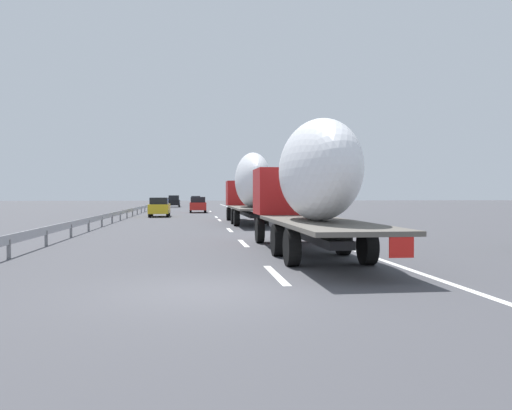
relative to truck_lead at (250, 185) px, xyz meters
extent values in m
plane|color=#424247|center=(16.01, 3.60, -2.66)|extent=(260.00, 260.00, 0.00)
cube|color=white|center=(-21.99, 1.80, -2.66)|extent=(3.20, 0.20, 0.01)
cube|color=white|center=(-13.59, 1.80, -2.66)|extent=(3.20, 0.20, 0.01)
cube|color=white|center=(-5.58, 1.80, -2.66)|extent=(3.20, 0.20, 0.01)
cube|color=white|center=(5.86, 1.80, -2.66)|extent=(3.20, 0.20, 0.01)
cube|color=white|center=(11.59, 1.80, -2.66)|extent=(3.20, 0.20, 0.01)
cube|color=white|center=(27.75, 1.80, -2.66)|extent=(3.20, 0.20, 0.01)
cube|color=white|center=(21.01, -1.90, -2.66)|extent=(110.00, 0.20, 0.01)
cube|color=#B21919|center=(5.50, 0.00, -0.51)|extent=(2.40, 2.50, 1.90)
cube|color=black|center=(6.60, 0.00, -0.01)|extent=(0.08, 2.12, 0.80)
cube|color=#262628|center=(2.37, 0.00, -1.99)|extent=(11.50, 0.70, 0.24)
cube|color=#59544C|center=(-0.75, 0.00, -1.52)|extent=(10.10, 2.50, 0.12)
ellipsoid|color=white|center=(-1.16, 0.00, 0.32)|extent=(7.50, 2.20, 3.57)
cube|color=red|center=(-5.77, -0.69, -1.76)|extent=(0.04, 0.56, 0.56)
cylinder|color=black|center=(5.50, 1.10, -2.14)|extent=(1.04, 0.30, 1.04)
cylinder|color=black|center=(5.50, -1.10, -2.14)|extent=(1.04, 0.30, 1.04)
cylinder|color=black|center=(0.45, 1.10, -2.14)|extent=(1.04, 0.35, 1.04)
cylinder|color=black|center=(0.45, -1.10, -2.14)|extent=(1.04, 0.35, 1.04)
cylinder|color=black|center=(-1.95, 1.10, -2.14)|extent=(1.04, 0.35, 1.04)
cylinder|color=black|center=(-1.95, -1.10, -2.14)|extent=(1.04, 0.35, 1.04)
cube|color=#B21919|center=(-13.48, 0.00, -0.51)|extent=(2.40, 2.50, 1.90)
cube|color=black|center=(-12.38, 0.00, -0.01)|extent=(0.08, 2.12, 0.80)
cube|color=#262628|center=(-16.38, 0.00, -1.99)|extent=(10.68, 0.70, 0.24)
cube|color=#59544C|center=(-19.29, 0.00, -1.52)|extent=(9.21, 2.50, 0.12)
ellipsoid|color=white|center=(-18.95, 0.00, 0.11)|extent=(6.21, 2.20, 3.14)
cube|color=red|center=(-23.86, -0.69, -1.76)|extent=(0.04, 0.56, 0.56)
cylinder|color=black|center=(-13.48, 1.10, -2.14)|extent=(1.04, 0.30, 1.04)
cylinder|color=black|center=(-13.48, -1.10, -2.14)|extent=(1.04, 0.30, 1.04)
cylinder|color=black|center=(-18.09, 1.10, -2.14)|extent=(1.04, 0.35, 1.04)
cylinder|color=black|center=(-18.09, -1.10, -2.14)|extent=(1.04, 0.35, 1.04)
cylinder|color=black|center=(-20.49, 1.10, -2.14)|extent=(1.04, 0.35, 1.04)
cylinder|color=black|center=(-20.49, -1.10, -2.14)|extent=(1.04, 0.35, 1.04)
cube|color=red|center=(23.74, 3.35, -1.92)|extent=(4.18, 1.83, 0.84)
cube|color=black|center=(23.43, 3.35, -1.19)|extent=(2.30, 1.61, 0.62)
cylinder|color=black|center=(25.03, 4.17, -2.34)|extent=(0.64, 0.22, 0.64)
cylinder|color=black|center=(25.03, 2.54, -2.34)|extent=(0.64, 0.22, 0.64)
cylinder|color=black|center=(22.44, 4.17, -2.34)|extent=(0.64, 0.22, 0.64)
cylinder|color=black|center=(22.44, 2.54, -2.34)|extent=(0.64, 0.22, 0.64)
cube|color=black|center=(50.92, 7.04, -1.92)|extent=(4.70, 1.87, 0.84)
cube|color=black|center=(50.57, 7.04, -1.11)|extent=(2.59, 1.64, 0.78)
cylinder|color=black|center=(52.38, 7.88, -2.34)|extent=(0.64, 0.22, 0.64)
cylinder|color=black|center=(52.38, 6.21, -2.34)|extent=(0.64, 0.22, 0.64)
cylinder|color=black|center=(49.47, 7.88, -2.34)|extent=(0.64, 0.22, 0.64)
cylinder|color=black|center=(49.47, 6.21, -2.34)|extent=(0.64, 0.22, 0.64)
cube|color=#28479E|center=(64.60, 3.42, -1.92)|extent=(4.47, 1.90, 0.84)
cube|color=black|center=(64.26, 3.42, -1.18)|extent=(2.46, 1.67, 0.64)
cylinder|color=black|center=(65.98, 4.27, -2.34)|extent=(0.64, 0.22, 0.64)
cylinder|color=black|center=(65.98, 2.57, -2.34)|extent=(0.64, 0.22, 0.64)
cylinder|color=black|center=(63.21, 4.27, -2.34)|extent=(0.64, 0.22, 0.64)
cylinder|color=black|center=(63.21, 2.57, -2.34)|extent=(0.64, 0.22, 0.64)
cube|color=gold|center=(13.08, 6.95, -1.92)|extent=(4.27, 1.79, 0.84)
cube|color=black|center=(12.76, 6.95, -1.20)|extent=(2.35, 1.57, 0.60)
cylinder|color=black|center=(14.40, 7.75, -2.34)|extent=(0.64, 0.22, 0.64)
cylinder|color=black|center=(14.40, 6.16, -2.34)|extent=(0.64, 0.22, 0.64)
cylinder|color=black|center=(11.76, 7.75, -2.34)|extent=(0.64, 0.22, 0.64)
cylinder|color=black|center=(11.76, 6.16, -2.34)|extent=(0.64, 0.22, 0.64)
cylinder|color=gray|center=(19.02, -3.10, -1.40)|extent=(0.10, 0.10, 2.52)
cube|color=#2D569E|center=(19.02, -3.10, 0.21)|extent=(0.06, 0.90, 0.70)
cylinder|color=#472D19|center=(7.07, -6.73, -1.86)|extent=(0.34, 0.34, 1.60)
cone|color=#1E5B23|center=(7.07, -6.73, 1.55)|extent=(2.81, 2.81, 5.22)
cylinder|color=#472D19|center=(42.61, -9.35, -1.99)|extent=(0.33, 0.33, 1.33)
cone|color=#286B2D|center=(42.61, -9.35, 1.03)|extent=(2.95, 2.95, 4.71)
cube|color=#9EA0A5|center=(19.01, 9.60, -2.06)|extent=(94.00, 0.06, 0.32)
cube|color=slate|center=(-17.78, 9.60, -2.36)|extent=(0.10, 0.10, 0.60)
cube|color=slate|center=(-13.69, 9.60, -2.36)|extent=(0.10, 0.10, 0.60)
cube|color=slate|center=(-9.60, 9.60, -2.36)|extent=(0.10, 0.10, 0.60)
cube|color=slate|center=(-5.52, 9.60, -2.36)|extent=(0.10, 0.10, 0.60)
cube|color=slate|center=(-1.43, 9.60, -2.36)|extent=(0.10, 0.10, 0.60)
cube|color=slate|center=(2.66, 9.60, -2.36)|extent=(0.10, 0.10, 0.60)
cube|color=slate|center=(6.75, 9.60, -2.36)|extent=(0.10, 0.10, 0.60)
cube|color=slate|center=(10.83, 9.60, -2.36)|extent=(0.10, 0.10, 0.60)
cube|color=slate|center=(14.92, 9.60, -2.36)|extent=(0.10, 0.10, 0.60)
cube|color=slate|center=(19.01, 9.60, -2.36)|extent=(0.10, 0.10, 0.60)
cube|color=slate|center=(23.09, 9.60, -2.36)|extent=(0.10, 0.10, 0.60)
cube|color=slate|center=(27.18, 9.60, -2.36)|extent=(0.10, 0.10, 0.60)
cube|color=slate|center=(31.27, 9.60, -2.36)|extent=(0.10, 0.10, 0.60)
cube|color=slate|center=(35.35, 9.60, -2.36)|extent=(0.10, 0.10, 0.60)
cube|color=slate|center=(39.44, 9.60, -2.36)|extent=(0.10, 0.10, 0.60)
cube|color=slate|center=(43.53, 9.60, -2.36)|extent=(0.10, 0.10, 0.60)
cube|color=slate|center=(47.61, 9.60, -2.36)|extent=(0.10, 0.10, 0.60)
cube|color=slate|center=(51.70, 9.60, -2.36)|extent=(0.10, 0.10, 0.60)
cube|color=slate|center=(55.79, 9.60, -2.36)|extent=(0.10, 0.10, 0.60)
cube|color=slate|center=(59.88, 9.60, -2.36)|extent=(0.10, 0.10, 0.60)
cube|color=slate|center=(63.96, 9.60, -2.36)|extent=(0.10, 0.10, 0.60)
camera|label=1|loc=(-34.55, 3.84, -0.66)|focal=35.81mm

